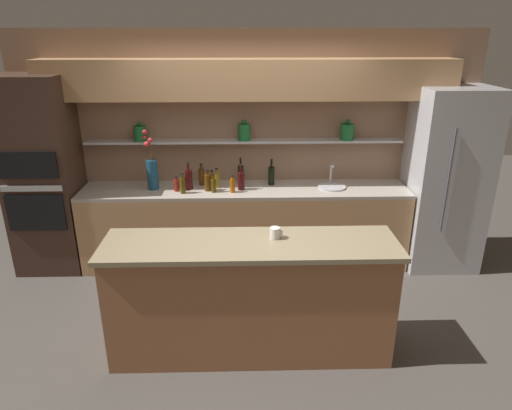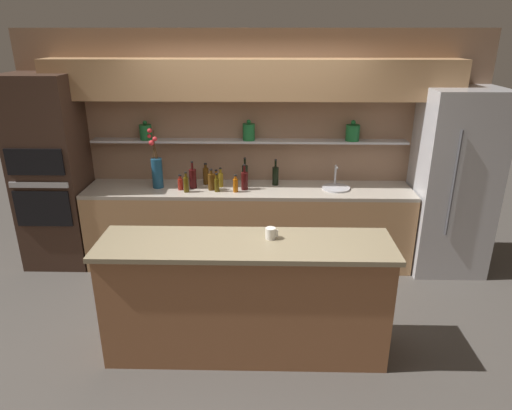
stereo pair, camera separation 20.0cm
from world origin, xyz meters
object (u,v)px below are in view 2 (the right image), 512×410
Objects in this scene: bottle_oil_10 at (186,184)px; refrigerator at (453,183)px; bottle_spirit_0 at (206,175)px; bottle_wine_1 at (245,174)px; bottle_oil_7 at (221,179)px; bottle_oil_9 at (217,184)px; oven_tower at (51,173)px; coffee_mug at (271,233)px; bottle_wine_3 at (245,180)px; flower_vase at (157,170)px; sink_fixture at (336,187)px; bottle_spirit_11 at (211,181)px; bottle_wine_2 at (193,178)px; bottle_sauce_5 at (236,185)px; bottle_wine_6 at (275,175)px; bottle_sauce_8 at (180,184)px; bottle_sauce_4 at (216,178)px.

refrigerator is at bearing 1.99° from bottle_oil_10.
bottle_spirit_0 is 0.81× the size of bottle_wine_1.
bottle_oil_7 is 0.16m from bottle_oil_9.
oven_tower is 9.68× the size of bottle_oil_7.
bottle_wine_3 is at bearing 100.56° from coffee_mug.
oven_tower reaches higher than coffee_mug.
bottle_wine_3 reaches higher than bottle_oil_9.
sink_fixture is at bearing 0.06° from flower_vase.
sink_fixture is 1.48× the size of bottle_oil_9.
bottle_oil_9 is (-0.30, -0.08, -0.02)m from bottle_wine_3.
bottle_spirit_11 is at bearing -1.74° from oven_tower.
bottle_wine_2 reaches higher than bottle_spirit_0.
bottle_spirit_0 is at bearing 176.20° from refrigerator.
bottle_spirit_0 is at bearing 143.32° from bottle_sauce_5.
flower_vase is 2.01m from sink_fixture.
bottle_oil_10 is (-0.63, -0.10, -0.01)m from bottle_wine_3.
bottle_oil_7 is at bearing 178.11° from refrigerator.
bottle_wine_1 reaches higher than bottle_oil_7.
bottle_wine_3 is at bearing -153.49° from bottle_wine_6.
flower_vase is at bearing 178.98° from bottle_wine_2.
bottle_wine_1 is at bearing 4.71° from oven_tower.
oven_tower is 1.89m from bottle_oil_7.
bottle_spirit_0 is 0.33m from bottle_sauce_8.
bottle_wine_1 is (2.16, 0.18, -0.04)m from oven_tower.
refrigerator is 2.86m from bottle_wine_2.
refrigerator is 2.92m from bottle_oil_10.
bottle_oil_10 is (-1.65, -0.15, 0.07)m from sink_fixture.
bottle_wine_6 reaches higher than bottle_oil_9.
bottle_oil_10 is at bearing -152.71° from bottle_oil_7.
bottle_wine_6 is (2.51, 0.14, -0.05)m from oven_tower.
bottle_wine_3 is at bearing -0.91° from oven_tower.
flower_vase reaches higher than bottle_wine_2.
bottle_spirit_0 is (1.71, 0.14, -0.06)m from oven_tower.
bottle_wine_2 is 0.22m from bottle_spirit_11.
bottle_wine_1 is at bearing 173.41° from bottle_wine_6.
bottle_wine_2 is at bearing 69.90° from bottle_oil_10.
bottle_sauce_4 is 0.78× the size of bottle_oil_9.
coffee_mug is at bearing -66.31° from bottle_spirit_11.
bottle_wine_2 is at bearing -171.69° from bottle_oil_7.
bottle_spirit_11 is (-2.65, -0.02, 0.00)m from refrigerator.
bottle_sauce_8 is at bearing -169.27° from bottle_wine_6.
bottle_oil_10 reaches higher than bottle_sauce_4.
refrigerator is 2.30m from bottle_wine_1.
oven_tower reaches higher than bottle_sauce_4.
flower_vase reaches higher than bottle_wine_6.
bottle_wine_3 is 0.28m from bottle_oil_7.
oven_tower is at bearing -175.17° from bottle_spirit_0.
bottle_wine_2 is 1.07× the size of bottle_wine_3.
flower_vase is at bearing 179.19° from refrigerator.
sink_fixture is 1.60m from bottle_wine_2.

